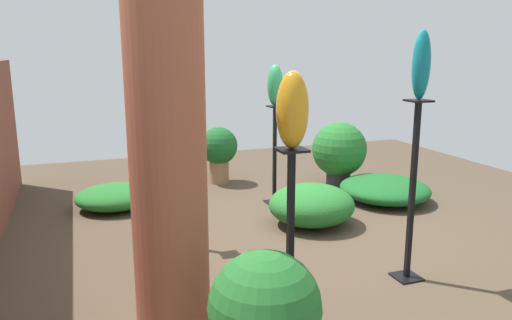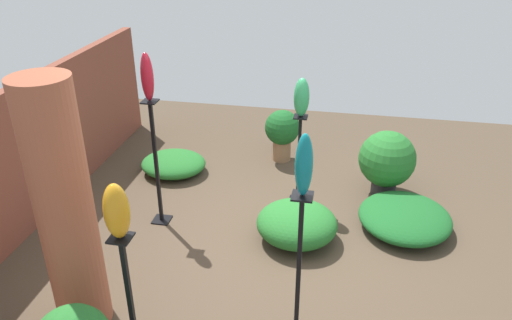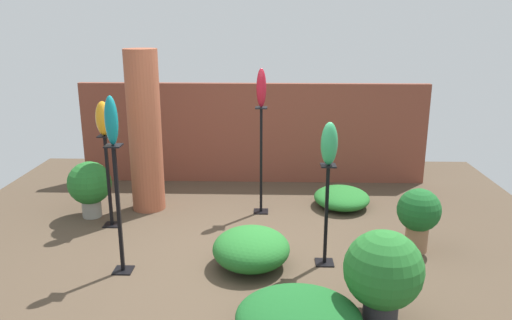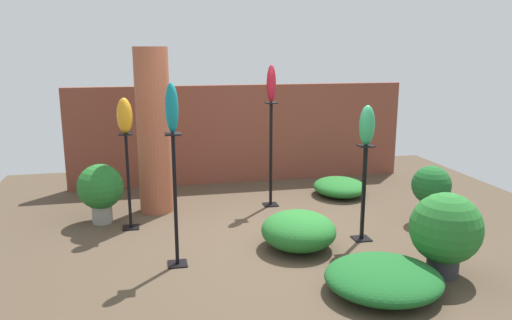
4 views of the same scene
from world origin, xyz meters
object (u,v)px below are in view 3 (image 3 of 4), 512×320
at_px(art_vase_ruby, 261,88).
at_px(potted_plant_walkway_edge, 383,272).
at_px(brick_pillar, 145,132).
at_px(potted_plant_back_center, 90,185).
at_px(pedestal_teal, 119,215).
at_px(art_vase_teal, 111,120).
at_px(art_vase_amber, 103,118).
at_px(potted_plant_front_right, 419,214).
at_px(art_vase_jade, 329,144).
at_px(pedestal_jade, 326,220).
at_px(pedestal_ruby, 261,165).
at_px(pedestal_amber, 109,185).

bearing_deg(art_vase_ruby, potted_plant_walkway_edge, -66.30).
distance_m(art_vase_ruby, potted_plant_walkway_edge, 3.07).
distance_m(brick_pillar, potted_plant_back_center, 1.03).
xyz_separation_m(pedestal_teal, potted_plant_walkway_edge, (2.57, -0.81, -0.17)).
height_order(pedestal_teal, art_vase_teal, art_vase_teal).
distance_m(brick_pillar, art_vase_ruby, 1.72).
xyz_separation_m(art_vase_amber, potted_plant_front_right, (3.77, -0.62, -0.97)).
relative_size(art_vase_teal, potted_plant_walkway_edge, 0.59).
relative_size(art_vase_teal, potted_plant_back_center, 0.64).
bearing_deg(art_vase_amber, potted_plant_walkway_edge, -33.55).
relative_size(art_vase_teal, art_vase_jade, 1.09).
bearing_deg(art_vase_amber, potted_plant_back_center, 140.84).
distance_m(pedestal_jade, art_vase_ruby, 2.07).
relative_size(art_vase_amber, potted_plant_front_right, 0.57).
xyz_separation_m(pedestal_teal, art_vase_teal, (-0.00, 0.00, 1.00)).
bearing_deg(pedestal_teal, art_vase_amber, 112.32).
relative_size(pedestal_ruby, art_vase_amber, 3.45).
bearing_deg(pedestal_ruby, art_vase_amber, -164.82).
bearing_deg(pedestal_ruby, art_vase_ruby, 0.00).
height_order(brick_pillar, pedestal_ruby, brick_pillar).
relative_size(brick_pillar, pedestal_teal, 1.60).
height_order(pedestal_ruby, art_vase_jade, art_vase_jade).
relative_size(pedestal_teal, art_vase_jade, 3.06).
distance_m(pedestal_jade, art_vase_amber, 2.99).
bearing_deg(pedestal_teal, potted_plant_back_center, 119.68).
height_order(brick_pillar, pedestal_jade, brick_pillar).
distance_m(pedestal_teal, potted_plant_front_right, 3.33).
xyz_separation_m(pedestal_ruby, potted_plant_walkway_edge, (1.12, -2.56, -0.21)).
xyz_separation_m(potted_plant_front_right, potted_plant_back_center, (-4.14, 0.92, 0.00)).
bearing_deg(pedestal_jade, pedestal_teal, -173.60).
bearing_deg(art_vase_ruby, art_vase_jade, -64.00).
distance_m(art_vase_amber, potted_plant_back_center, 1.08).
xyz_separation_m(art_vase_amber, potted_plant_walkway_edge, (3.07, -2.03, -0.95)).
bearing_deg(brick_pillar, potted_plant_front_right, -20.12).
bearing_deg(art_vase_jade, potted_plant_walkway_edge, -69.71).
bearing_deg(potted_plant_walkway_edge, art_vase_ruby, 113.70).
bearing_deg(art_vase_jade, art_vase_amber, 159.93).
xyz_separation_m(art_vase_ruby, potted_plant_walkway_edge, (1.12, -2.56, -1.27)).
xyz_separation_m(pedestal_teal, art_vase_amber, (-0.50, 1.22, 0.78)).
bearing_deg(potted_plant_back_center, pedestal_amber, -39.16).
bearing_deg(brick_pillar, art_vase_ruby, -3.87).
bearing_deg(potted_plant_back_center, art_vase_jade, -22.73).
height_order(art_vase_jade, potted_plant_front_right, art_vase_jade).
xyz_separation_m(pedestal_amber, art_vase_ruby, (1.94, 0.53, 1.19)).
height_order(pedestal_amber, potted_plant_walkway_edge, pedestal_amber).
xyz_separation_m(pedestal_ruby, art_vase_teal, (-1.44, -1.75, 0.95)).
relative_size(brick_pillar, art_vase_ruby, 4.38).
bearing_deg(pedestal_amber, art_vase_jade, -20.07).
height_order(pedestal_teal, pedestal_amber, pedestal_teal).
height_order(brick_pillar, art_vase_teal, brick_pillar).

